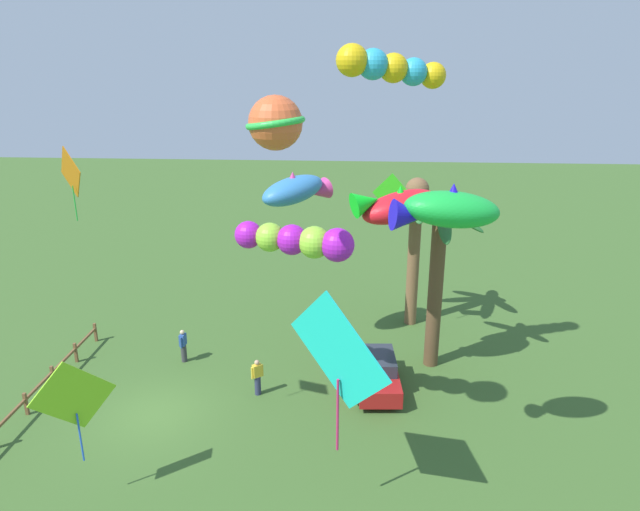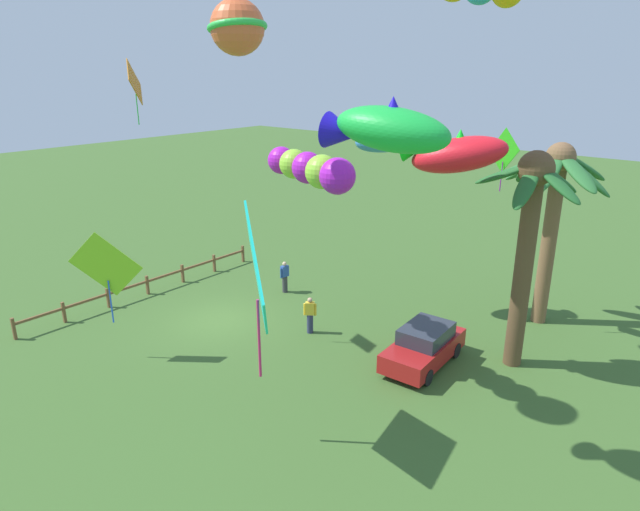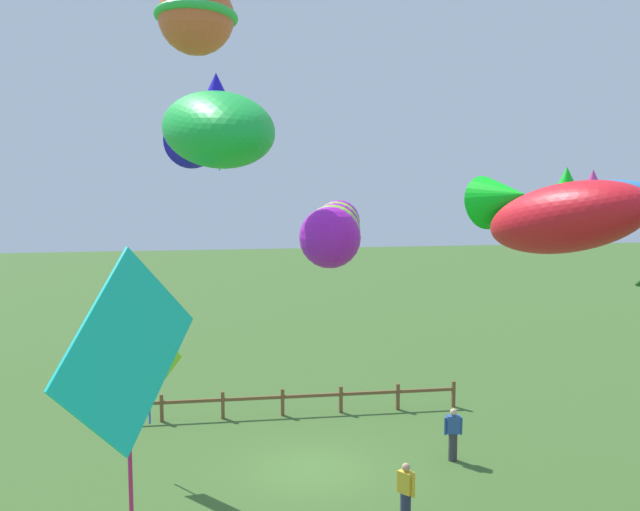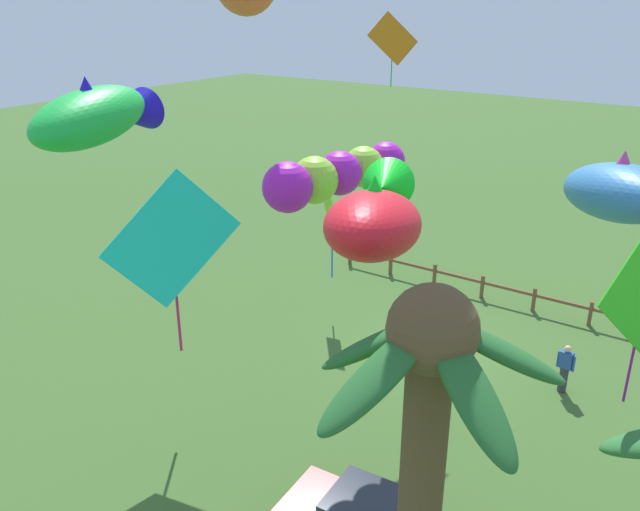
{
  "view_description": "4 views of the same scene",
  "coord_description": "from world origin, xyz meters",
  "px_view_note": "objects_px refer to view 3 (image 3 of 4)",
  "views": [
    {
      "loc": [
        18.97,
        7.8,
        13.27
      ],
      "look_at": [
        -0.78,
        6.48,
        6.5
      ],
      "focal_mm": 32.35,
      "sensor_mm": 36.0,
      "label": 1
    },
    {
      "loc": [
        14.01,
        17.74,
        10.63
      ],
      "look_at": [
        1.15,
        6.81,
        4.84
      ],
      "focal_mm": 31.08,
      "sensor_mm": 36.0,
      "label": 2
    },
    {
      "loc": [
        3.14,
        21.2,
        8.72
      ],
      "look_at": [
        0.82,
        6.49,
        6.99
      ],
      "focal_mm": 43.33,
      "sensor_mm": 36.0,
      "label": 3
    },
    {
      "loc": [
        -7.76,
        18.23,
        11.41
      ],
      "look_at": [
        1.03,
        5.47,
        5.14
      ],
      "focal_mm": 36.56,
      "sensor_mm": 36.0,
      "label": 4
    }
  ],
  "objects_px": {
    "kite_fish_2": "(601,207)",
    "kite_fish_7": "(214,130)",
    "kite_fish_8": "(556,214)",
    "spectator_0": "(406,494)",
    "kite_tube_1": "(334,230)",
    "kite_diamond_3": "(148,345)",
    "kite_diamond_4": "(127,355)",
    "spectator_1": "(453,434)",
    "kite_ball_9": "(196,17)",
    "kite_diamond_5": "(219,118)"
  },
  "relations": [
    {
      "from": "kite_fish_2",
      "to": "kite_fish_7",
      "type": "height_order",
      "value": "kite_fish_7"
    },
    {
      "from": "kite_fish_8",
      "to": "spectator_0",
      "type": "bearing_deg",
      "value": -79.78
    },
    {
      "from": "kite_tube_1",
      "to": "kite_diamond_3",
      "type": "height_order",
      "value": "kite_tube_1"
    },
    {
      "from": "kite_diamond_4",
      "to": "kite_fish_7",
      "type": "distance_m",
      "value": 5.09
    },
    {
      "from": "kite_diamond_4",
      "to": "kite_fish_8",
      "type": "height_order",
      "value": "kite_fish_8"
    },
    {
      "from": "spectator_1",
      "to": "kite_fish_2",
      "type": "relative_size",
      "value": 0.45
    },
    {
      "from": "kite_fish_7",
      "to": "kite_ball_9",
      "type": "relative_size",
      "value": 1.62
    },
    {
      "from": "kite_fish_2",
      "to": "kite_fish_8",
      "type": "distance_m",
      "value": 5.16
    },
    {
      "from": "spectator_0",
      "to": "kite_diamond_5",
      "type": "height_order",
      "value": "kite_diamond_5"
    },
    {
      "from": "kite_tube_1",
      "to": "kite_ball_9",
      "type": "height_order",
      "value": "kite_ball_9"
    },
    {
      "from": "spectator_1",
      "to": "kite_fish_2",
      "type": "height_order",
      "value": "kite_fish_2"
    },
    {
      "from": "spectator_1",
      "to": "kite_diamond_5",
      "type": "bearing_deg",
      "value": -5.78
    },
    {
      "from": "spectator_0",
      "to": "kite_fish_2",
      "type": "xyz_separation_m",
      "value": [
        -4.06,
        1.29,
        7.0
      ]
    },
    {
      "from": "kite_ball_9",
      "to": "kite_diamond_5",
      "type": "bearing_deg",
      "value": -95.36
    },
    {
      "from": "kite_tube_1",
      "to": "kite_diamond_3",
      "type": "relative_size",
      "value": 1.16
    },
    {
      "from": "kite_fish_2",
      "to": "kite_diamond_3",
      "type": "relative_size",
      "value": 0.97
    },
    {
      "from": "spectator_1",
      "to": "kite_tube_1",
      "type": "distance_m",
      "value": 9.98
    },
    {
      "from": "kite_fish_7",
      "to": "kite_diamond_3",
      "type": "bearing_deg",
      "value": -81.1
    },
    {
      "from": "kite_diamond_3",
      "to": "kite_ball_9",
      "type": "height_order",
      "value": "kite_ball_9"
    },
    {
      "from": "kite_diamond_4",
      "to": "kite_fish_7",
      "type": "bearing_deg",
      "value": 117.5
    },
    {
      "from": "kite_diamond_4",
      "to": "spectator_0",
      "type": "bearing_deg",
      "value": -150.21
    },
    {
      "from": "kite_tube_1",
      "to": "kite_fish_7",
      "type": "bearing_deg",
      "value": 61.03
    },
    {
      "from": "spectator_1",
      "to": "kite_diamond_4",
      "type": "xyz_separation_m",
      "value": [
        8.67,
        7.39,
        4.55
      ]
    },
    {
      "from": "kite_fish_7",
      "to": "kite_fish_8",
      "type": "distance_m",
      "value": 5.84
    },
    {
      "from": "spectator_0",
      "to": "kite_fish_7",
      "type": "relative_size",
      "value": 0.47
    },
    {
      "from": "kite_fish_8",
      "to": "kite_ball_9",
      "type": "height_order",
      "value": "kite_ball_9"
    },
    {
      "from": "kite_diamond_5",
      "to": "kite_ball_9",
      "type": "distance_m",
      "value": 6.47
    },
    {
      "from": "kite_fish_2",
      "to": "kite_diamond_5",
      "type": "xyz_separation_m",
      "value": [
        8.3,
        -5.84,
        2.24
      ]
    },
    {
      "from": "spectator_0",
      "to": "kite_diamond_3",
      "type": "height_order",
      "value": "kite_diamond_3"
    },
    {
      "from": "kite_fish_7",
      "to": "kite_fish_8",
      "type": "relative_size",
      "value": 0.89
    },
    {
      "from": "spectator_1",
      "to": "kite_tube_1",
      "type": "xyz_separation_m",
      "value": [
        4.64,
        5.84,
        6.62
      ]
    },
    {
      "from": "spectator_1",
      "to": "kite_ball_9",
      "type": "distance_m",
      "value": 14.2
    },
    {
      "from": "spectator_1",
      "to": "kite_diamond_3",
      "type": "distance_m",
      "value": 9.31
    },
    {
      "from": "kite_diamond_4",
      "to": "kite_fish_8",
      "type": "distance_m",
      "value": 7.82
    },
    {
      "from": "spectator_1",
      "to": "kite_diamond_5",
      "type": "xyz_separation_m",
      "value": [
        6.75,
        -0.68,
        9.23
      ]
    },
    {
      "from": "kite_diamond_4",
      "to": "kite_ball_9",
      "type": "distance_m",
      "value": 6.65
    },
    {
      "from": "kite_diamond_3",
      "to": "kite_diamond_4",
      "type": "height_order",
      "value": "kite_diamond_4"
    },
    {
      "from": "kite_fish_2",
      "to": "kite_diamond_4",
      "type": "height_order",
      "value": "kite_fish_2"
    },
    {
      "from": "spectator_0",
      "to": "kite_fish_7",
      "type": "bearing_deg",
      "value": 54.5
    },
    {
      "from": "kite_diamond_4",
      "to": "kite_fish_7",
      "type": "xyz_separation_m",
      "value": [
        -1.54,
        2.95,
        3.85
      ]
    },
    {
      "from": "spectator_1",
      "to": "kite_fish_8",
      "type": "distance_m",
      "value": 11.81
    },
    {
      "from": "kite_diamond_4",
      "to": "kite_tube_1",
      "type": "bearing_deg",
      "value": -158.99
    },
    {
      "from": "kite_tube_1",
      "to": "kite_fish_2",
      "type": "distance_m",
      "value": 6.24
    },
    {
      "from": "kite_tube_1",
      "to": "kite_fish_7",
      "type": "distance_m",
      "value": 5.45
    },
    {
      "from": "kite_diamond_3",
      "to": "kite_diamond_5",
      "type": "bearing_deg",
      "value": -174.43
    },
    {
      "from": "kite_diamond_3",
      "to": "kite_fish_8",
      "type": "height_order",
      "value": "kite_fish_8"
    },
    {
      "from": "spectator_0",
      "to": "kite_diamond_5",
      "type": "distance_m",
      "value": 11.13
    },
    {
      "from": "spectator_0",
      "to": "kite_tube_1",
      "type": "relative_size",
      "value": 0.38
    },
    {
      "from": "kite_diamond_3",
      "to": "kite_diamond_5",
      "type": "xyz_separation_m",
      "value": [
        -2.08,
        -0.2,
        6.34
      ]
    },
    {
      "from": "spectator_0",
      "to": "kite_diamond_4",
      "type": "bearing_deg",
      "value": 29.79
    }
  ]
}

